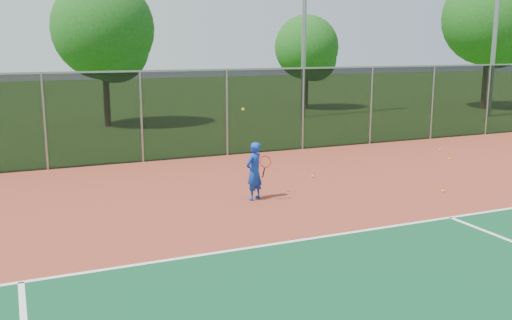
{
  "coord_description": "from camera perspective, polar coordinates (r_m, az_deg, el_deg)",
  "views": [
    {
      "loc": [
        -6.94,
        -6.58,
        3.86
      ],
      "look_at": [
        -1.92,
        5.0,
        1.3
      ],
      "focal_mm": 40.0,
      "sensor_mm": 36.0,
      "label": 1
    }
  ],
  "objects": [
    {
      "name": "fence_back",
      "position": [
        19.97,
        -2.93,
        4.85
      ],
      "size": [
        30.0,
        0.06,
        3.03
      ],
      "color": "black",
      "rests_on": "court_apron"
    },
    {
      "name": "court_apron",
      "position": [
        11.69,
        14.8,
        -8.16
      ],
      "size": [
        30.0,
        20.0,
        0.02
      ],
      "primitive_type": "cube",
      "color": "#983B26",
      "rests_on": "ground"
    },
    {
      "name": "ground",
      "position": [
        10.32,
        21.77,
        -11.37
      ],
      "size": [
        120.0,
        120.0,
        0.0
      ],
      "primitive_type": "plane",
      "color": "#2B5418",
      "rests_on": "ground"
    },
    {
      "name": "tree_back_mid",
      "position": [
        34.9,
        5.26,
        10.88
      ],
      "size": [
        3.84,
        3.84,
        5.63
      ],
      "color": "#382514",
      "rests_on": "ground"
    },
    {
      "name": "practice_ball_6",
      "position": [
        16.87,
        5.68,
        -1.63
      ],
      "size": [
        0.07,
        0.07,
        0.07
      ],
      "primitive_type": "sphere",
      "color": "yellow",
      "rests_on": "court_apron"
    },
    {
      "name": "practice_ball_0",
      "position": [
        22.15,
        17.92,
        1.01
      ],
      "size": [
        0.07,
        0.07,
        0.07
      ],
      "primitive_type": "sphere",
      "color": "yellow",
      "rests_on": "court_apron"
    },
    {
      "name": "tree_back_right",
      "position": [
        37.65,
        22.5,
        12.58
      ],
      "size": [
        5.59,
        5.59,
        8.2
      ],
      "color": "#382514",
      "rests_on": "ground"
    },
    {
      "name": "practice_ball_5",
      "position": [
        15.92,
        18.18,
        -2.95
      ],
      "size": [
        0.07,
        0.07,
        0.07
      ],
      "primitive_type": "sphere",
      "color": "yellow",
      "rests_on": "court_apron"
    },
    {
      "name": "tennis_player",
      "position": [
        14.26,
        -0.19,
        -1.1
      ],
      "size": [
        0.64,
        0.7,
        2.33
      ],
      "color": "#1137A7",
      "rests_on": "court_apron"
    },
    {
      "name": "practice_ball_2",
      "position": [
        20.45,
        18.8,
        0.12
      ],
      "size": [
        0.07,
        0.07,
        0.07
      ],
      "primitive_type": "sphere",
      "color": "yellow",
      "rests_on": "court_apron"
    },
    {
      "name": "tree_back_left",
      "position": [
        28.09,
        -14.8,
        12.14
      ],
      "size": [
        4.74,
        4.74,
        6.97
      ],
      "color": "#382514",
      "rests_on": "ground"
    }
  ]
}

